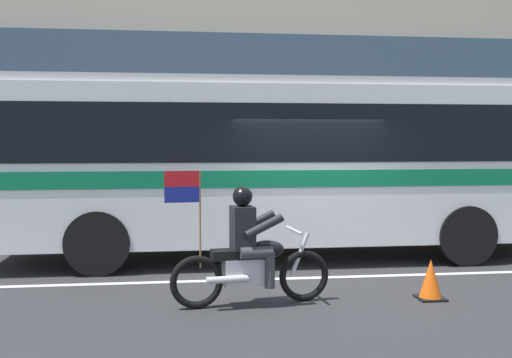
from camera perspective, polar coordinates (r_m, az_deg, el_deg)
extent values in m
plane|color=#2B2B2D|center=(10.10, 5.08, -8.62)|extent=(60.00, 60.00, 0.00)
cube|color=#A39E93|center=(15.04, 0.97, -4.22)|extent=(28.00, 3.80, 0.15)
cube|color=silver|center=(9.53, 5.86, -9.36)|extent=(26.60, 0.14, 0.01)
cube|color=#384C60|center=(16.88, 0.08, 11.41)|extent=(25.76, 0.10, 1.40)
cube|color=white|center=(11.02, 3.02, 1.50)|extent=(10.61, 2.61, 2.70)
cube|color=black|center=(11.02, 3.03, 4.36)|extent=(9.76, 2.65, 0.96)
cube|color=#0F7247|center=(11.03, 3.02, 0.46)|extent=(10.40, 2.64, 0.28)
cube|color=silver|center=(11.06, 3.05, 8.82)|extent=(10.40, 2.48, 0.16)
cylinder|color=black|center=(9.90, -14.91, -5.93)|extent=(1.04, 0.30, 1.04)
cylinder|color=black|center=(10.94, 19.39, -5.10)|extent=(1.04, 0.30, 1.04)
torus|color=black|center=(8.12, 4.61, -9.21)|extent=(0.70, 0.18, 0.69)
torus|color=black|center=(7.78, -5.70, -9.78)|extent=(0.70, 0.18, 0.69)
cube|color=silver|center=(7.88, -0.79, -8.84)|extent=(0.67, 0.36, 0.36)
ellipsoid|color=black|center=(7.89, 0.99, -6.76)|extent=(0.51, 0.34, 0.24)
cube|color=black|center=(7.79, -2.23, -7.19)|extent=(0.59, 0.33, 0.12)
cylinder|color=silver|center=(8.03, 4.21, -7.15)|extent=(0.28, 0.09, 0.58)
cylinder|color=silver|center=(7.96, 3.68, -4.92)|extent=(0.12, 0.64, 0.04)
cylinder|color=silver|center=(7.68, -2.71, -9.57)|extent=(0.56, 0.16, 0.09)
cube|color=black|center=(7.76, -1.30, -4.68)|extent=(0.32, 0.39, 0.56)
sphere|color=black|center=(7.71, -1.30, -1.67)|extent=(0.26, 0.26, 0.26)
cylinder|color=#38383D|center=(8.01, -0.60, -6.59)|extent=(0.44, 0.20, 0.15)
cylinder|color=#38383D|center=(8.10, 0.65, -8.20)|extent=(0.13, 0.13, 0.46)
cylinder|color=#38383D|center=(7.67, 0.04, -7.05)|extent=(0.44, 0.20, 0.15)
cylinder|color=#38383D|center=(7.77, 1.34, -8.73)|extent=(0.13, 0.13, 0.46)
cylinder|color=black|center=(8.00, 0.06, -4.13)|extent=(0.53, 0.17, 0.32)
cylinder|color=black|center=(7.62, 0.81, -4.53)|extent=(0.53, 0.17, 0.32)
cylinder|color=olive|center=(7.64, -5.37, -3.89)|extent=(0.02, 0.02, 1.25)
cube|color=red|center=(7.56, -7.11, 0.02)|extent=(0.44, 0.07, 0.20)
cube|color=navy|center=(7.57, -7.10, -1.49)|extent=(0.44, 0.07, 0.20)
cylinder|color=red|center=(15.26, 17.09, -2.89)|extent=(0.22, 0.22, 0.58)
sphere|color=red|center=(15.22, 17.12, -1.54)|extent=(0.20, 0.20, 0.20)
cylinder|color=red|center=(15.13, 17.31, -2.84)|extent=(0.09, 0.10, 0.09)
cone|color=#EA590F|center=(8.54, 16.36, -9.17)|extent=(0.32, 0.32, 0.55)
cube|color=black|center=(8.60, 16.33, -10.86)|extent=(0.36, 0.36, 0.03)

